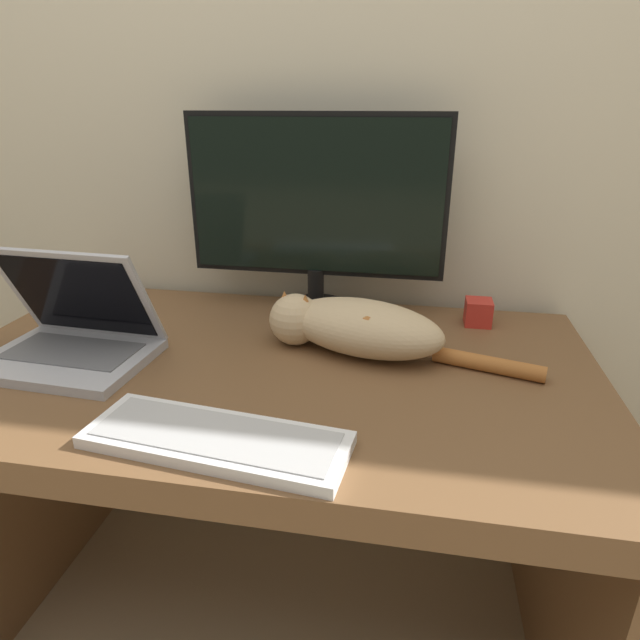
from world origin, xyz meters
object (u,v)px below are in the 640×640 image
object	(u,v)px
cat	(355,326)
monitor	(316,208)
laptop	(72,338)
external_keyboard	(216,439)

from	to	relation	value
cat	monitor	bearing A→B (deg)	136.09
laptop	cat	world-z (taller)	laptop
cat	laptop	bearing A→B (deg)	-150.53
laptop	external_keyboard	bearing A→B (deg)	-27.72
monitor	laptop	distance (m)	0.60
monitor	cat	xyz separation A→B (m)	(0.12, -0.21, -0.20)
laptop	external_keyboard	xyz separation A→B (m)	(0.39, -0.23, -0.04)
external_keyboard	monitor	bearing A→B (deg)	91.55
monitor	laptop	size ratio (longest dim) A/B	1.85
external_keyboard	laptop	bearing A→B (deg)	155.44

